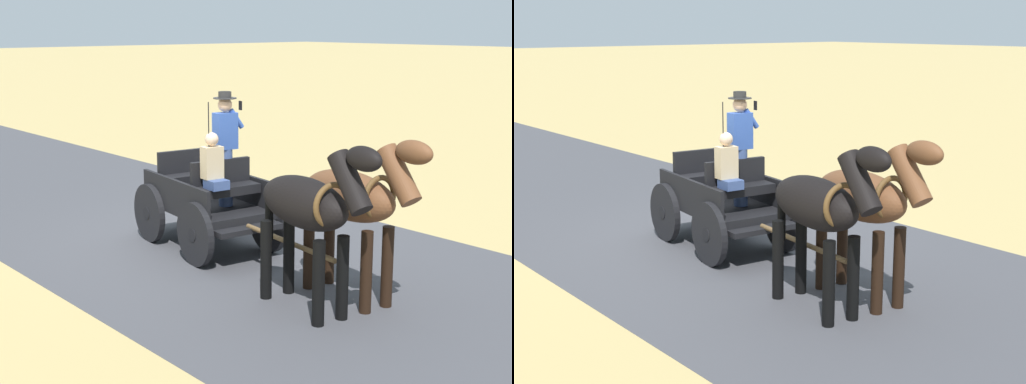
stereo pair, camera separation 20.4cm
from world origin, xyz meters
TOP-DOWN VIEW (x-y plane):
  - ground_plane at (0.00, 0.00)m, footprint 200.00×200.00m
  - road_surface at (0.00, 0.00)m, footprint 6.11×160.00m
  - horse_drawn_carriage at (0.20, 0.50)m, footprint 1.69×4.51m
  - horse_near_side at (0.21, 3.55)m, footprint 0.68×2.14m
  - horse_off_side at (0.92, 3.46)m, footprint 0.75×2.14m

SIDE VIEW (x-z plane):
  - ground_plane at x=0.00m, z-range 0.00..0.00m
  - road_surface at x=0.00m, z-range 0.00..0.01m
  - horse_drawn_carriage at x=0.20m, z-range -0.43..2.07m
  - horse_near_side at x=0.21m, z-range 0.22..2.43m
  - horse_off_side at x=0.92m, z-range 0.22..2.43m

